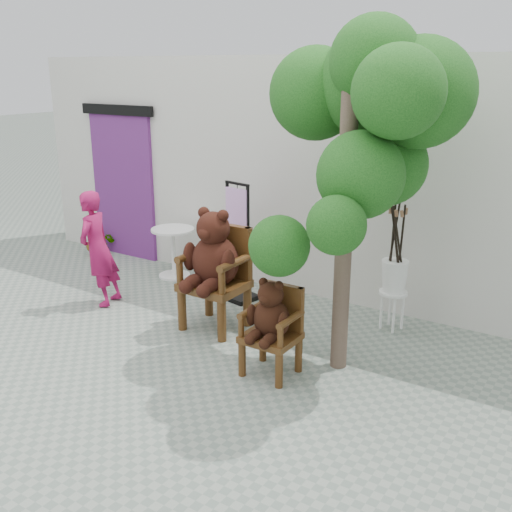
{
  "coord_description": "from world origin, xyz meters",
  "views": [
    {
      "loc": [
        3.67,
        -3.94,
        2.86
      ],
      "look_at": [
        0.39,
        1.1,
        0.95
      ],
      "focal_mm": 42.0,
      "sensor_mm": 36.0,
      "label": 1
    }
  ],
  "objects_px": {
    "chair_small": "(272,319)",
    "display_stand": "(238,255)",
    "stool_bucket": "(394,276)",
    "chair_big": "(215,261)",
    "person": "(98,249)",
    "tree": "(370,113)",
    "cafe_table": "(173,247)"
  },
  "relations": [
    {
      "from": "display_stand",
      "to": "stool_bucket",
      "type": "relative_size",
      "value": 1.04
    },
    {
      "from": "tree",
      "to": "person",
      "type": "bearing_deg",
      "value": -173.84
    },
    {
      "from": "chair_big",
      "to": "stool_bucket",
      "type": "distance_m",
      "value": 2.01
    },
    {
      "from": "person",
      "to": "stool_bucket",
      "type": "xyz_separation_m",
      "value": [
        3.35,
        1.24,
        -0.07
      ]
    },
    {
      "from": "person",
      "to": "display_stand",
      "type": "distance_m",
      "value": 1.73
    },
    {
      "from": "chair_big",
      "to": "person",
      "type": "relative_size",
      "value": 0.98
    },
    {
      "from": "chair_small",
      "to": "stool_bucket",
      "type": "height_order",
      "value": "stool_bucket"
    },
    {
      "from": "person",
      "to": "cafe_table",
      "type": "relative_size",
      "value": 2.03
    },
    {
      "from": "chair_big",
      "to": "chair_small",
      "type": "height_order",
      "value": "chair_big"
    },
    {
      "from": "display_stand",
      "to": "stool_bucket",
      "type": "xyz_separation_m",
      "value": [
        1.99,
        0.18,
        0.06
      ]
    },
    {
      "from": "chair_small",
      "to": "cafe_table",
      "type": "relative_size",
      "value": 1.38
    },
    {
      "from": "chair_big",
      "to": "cafe_table",
      "type": "xyz_separation_m",
      "value": [
        -1.54,
        1.07,
        -0.35
      ]
    },
    {
      "from": "cafe_table",
      "to": "stool_bucket",
      "type": "height_order",
      "value": "stool_bucket"
    },
    {
      "from": "display_stand",
      "to": "chair_small",
      "type": "bearing_deg",
      "value": -34.97
    },
    {
      "from": "person",
      "to": "tree",
      "type": "bearing_deg",
      "value": 80.14
    },
    {
      "from": "chair_big",
      "to": "person",
      "type": "xyz_separation_m",
      "value": [
        -1.65,
        -0.2,
        -0.08
      ]
    },
    {
      "from": "cafe_table",
      "to": "tree",
      "type": "relative_size",
      "value": 0.21
    },
    {
      "from": "chair_big",
      "to": "stool_bucket",
      "type": "height_order",
      "value": "stool_bucket"
    },
    {
      "from": "chair_big",
      "to": "chair_small",
      "type": "bearing_deg",
      "value": -27.66
    },
    {
      "from": "chair_big",
      "to": "tree",
      "type": "height_order",
      "value": "tree"
    },
    {
      "from": "stool_bucket",
      "to": "cafe_table",
      "type": "bearing_deg",
      "value": 179.52
    },
    {
      "from": "display_stand",
      "to": "stool_bucket",
      "type": "bearing_deg",
      "value": 16.27
    },
    {
      "from": "chair_big",
      "to": "display_stand",
      "type": "bearing_deg",
      "value": 108.48
    },
    {
      "from": "chair_small",
      "to": "display_stand",
      "type": "relative_size",
      "value": 0.64
    },
    {
      "from": "chair_small",
      "to": "stool_bucket",
      "type": "xyz_separation_m",
      "value": [
        0.61,
        1.62,
        0.08
      ]
    },
    {
      "from": "chair_small",
      "to": "person",
      "type": "distance_m",
      "value": 2.78
    },
    {
      "from": "chair_small",
      "to": "cafe_table",
      "type": "distance_m",
      "value": 3.11
    },
    {
      "from": "person",
      "to": "cafe_table",
      "type": "bearing_deg",
      "value": 159.03
    },
    {
      "from": "person",
      "to": "stool_bucket",
      "type": "height_order",
      "value": "stool_bucket"
    },
    {
      "from": "stool_bucket",
      "to": "tree",
      "type": "xyz_separation_m",
      "value": [
        -0.03,
        -0.89,
        1.82
      ]
    },
    {
      "from": "chair_small",
      "to": "cafe_table",
      "type": "height_order",
      "value": "chair_small"
    },
    {
      "from": "display_stand",
      "to": "tree",
      "type": "xyz_separation_m",
      "value": [
        1.96,
        -0.7,
        1.88
      ]
    }
  ]
}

